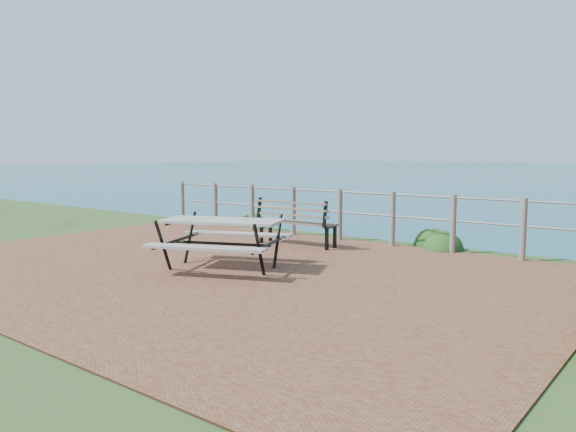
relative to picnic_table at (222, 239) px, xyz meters
name	(u,v)px	position (x,y,z in m)	size (l,w,h in m)	color
ground	(219,268)	(-0.14, 0.06, -0.47)	(10.00, 7.00, 0.12)	brown
safety_railing	(340,212)	(-0.14, 3.41, 0.10)	(9.40, 0.10, 1.00)	#6B5B4C
picnic_table	(222,239)	(0.00, 0.00, 0.00)	(1.88, 1.41, 0.73)	gray
park_bench	(297,215)	(-0.41, 2.38, 0.11)	(1.57, 0.50, 0.87)	brown
shrub_lip_west	(253,224)	(-3.17, 4.24, -0.47)	(0.71, 0.71, 0.42)	#2A531F
shrub_lip_east	(436,247)	(1.68, 3.84, -0.47)	(0.85, 0.85, 0.62)	#1A4415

